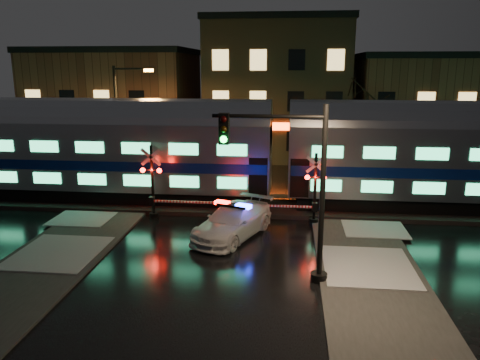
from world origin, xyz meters
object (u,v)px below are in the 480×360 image
crossing_signal_left (159,189)px  streetlight (121,118)px  police_car (233,221)px  traffic_light (294,191)px  crossing_signal_right (308,196)px

crossing_signal_left → streetlight: bearing=122.9°
police_car → traffic_light: (2.77, -4.42, 2.76)m
crossing_signal_left → traffic_light: bearing=-43.7°
crossing_signal_left → traffic_light: (6.95, -6.65, 1.90)m
crossing_signal_right → traffic_light: traffic_light is taller
streetlight → police_car: bearing=-46.3°
crossing_signal_left → streetlight: streetlight is taller
police_car → traffic_light: size_ratio=0.85×
crossing_signal_left → traffic_light: traffic_light is taller
police_car → crossing_signal_left: (-4.18, 2.23, 0.86)m
traffic_light → streetlight: size_ratio=0.83×
streetlight → traffic_light: bearing=-49.8°
police_car → traffic_light: traffic_light is taller
traffic_light → streetlight: streetlight is taller
police_car → crossing_signal_left: crossing_signal_left is taller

